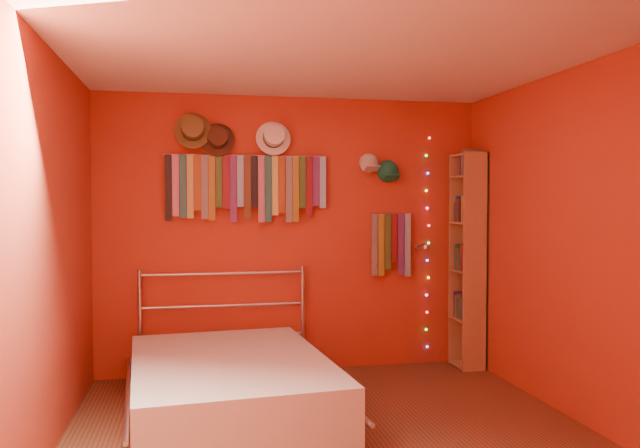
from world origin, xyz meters
TOP-DOWN VIEW (x-y plane):
  - ground at (0.00, 0.00)m, footprint 3.50×3.50m
  - back_wall at (0.00, 1.75)m, footprint 3.50×0.02m
  - right_wall at (1.75, 0.00)m, footprint 0.02×3.50m
  - left_wall at (-1.75, 0.00)m, footprint 0.02×3.50m
  - ceiling at (0.00, 0.00)m, footprint 3.50×3.50m
  - tie_rack at (-0.43, 1.68)m, footprint 1.45×0.03m
  - small_tie_rack at (0.92, 1.68)m, footprint 0.40×0.03m
  - fedora_olive at (-0.89, 1.65)m, footprint 0.32×0.18m
  - fedora_brown at (-0.68, 1.65)m, footprint 0.30×0.16m
  - fedora_white at (-0.19, 1.65)m, footprint 0.31×0.17m
  - cap_white at (0.70, 1.70)m, footprint 0.18×0.23m
  - cap_green at (0.89, 1.70)m, footprint 0.19×0.24m
  - fairy_lights at (1.29, 1.71)m, footprint 0.06×0.02m
  - reading_lamp at (1.19, 1.52)m, footprint 0.07×0.29m
  - bookshelf at (1.66, 1.53)m, footprint 0.25×0.34m
  - bed at (-0.64, 0.64)m, footprint 1.62×2.06m

SIDE VIEW (x-z plane):
  - ground at x=0.00m, z-range 0.00..0.00m
  - bed at x=-0.64m, z-range -0.26..0.71m
  - bookshelf at x=1.66m, z-range 0.02..2.02m
  - reading_lamp at x=1.19m, z-range 1.09..1.17m
  - fairy_lights at x=1.29m, z-range 0.15..2.16m
  - small_tie_rack at x=0.92m, z-range 0.87..1.47m
  - back_wall at x=0.00m, z-range 0.00..2.50m
  - right_wall at x=1.75m, z-range 0.00..2.50m
  - left_wall at x=-1.75m, z-range 0.00..2.50m
  - tie_rack at x=-0.43m, z-range 1.40..2.00m
  - cap_green at x=0.89m, z-range 1.73..1.93m
  - cap_white at x=0.70m, z-range 1.81..2.00m
  - fedora_brown at x=-0.68m, z-range 1.95..2.25m
  - fedora_white at x=-0.19m, z-range 1.97..2.28m
  - fedora_olive at x=-0.89m, z-range 2.02..2.33m
  - ceiling at x=0.00m, z-range 2.49..2.51m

